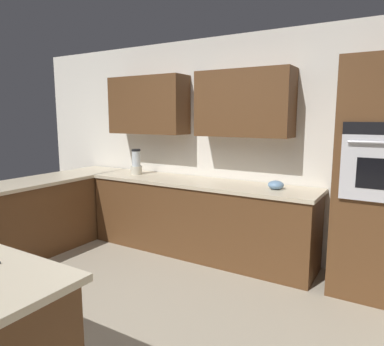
# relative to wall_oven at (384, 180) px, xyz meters

# --- Properties ---
(ground_plane) EXTENTS (14.00, 14.00, 0.00)m
(ground_plane) POSITION_rel_wall_oven_xyz_m (1.85, 1.72, -1.09)
(ground_plane) COLOR #9E937F
(wall_back) EXTENTS (6.00, 0.44, 2.60)m
(wall_back) POSITION_rel_wall_oven_xyz_m (1.92, -0.33, 0.34)
(wall_back) COLOR white
(wall_back) RESTS_ON ground
(lower_cabinets_back) EXTENTS (2.80, 0.60, 0.86)m
(lower_cabinets_back) POSITION_rel_wall_oven_xyz_m (1.95, -0.00, -0.66)
(lower_cabinets_back) COLOR brown
(lower_cabinets_back) RESTS_ON ground
(countertop_back) EXTENTS (2.84, 0.64, 0.04)m
(countertop_back) POSITION_rel_wall_oven_xyz_m (1.95, -0.00, -0.21)
(countertop_back) COLOR beige
(countertop_back) RESTS_ON lower_cabinets_back
(lower_cabinets_side) EXTENTS (0.60, 2.90, 0.86)m
(lower_cabinets_side) POSITION_rel_wall_oven_xyz_m (3.67, 1.17, -0.66)
(lower_cabinets_side) COLOR brown
(lower_cabinets_side) RESTS_ON ground
(countertop_side) EXTENTS (0.64, 2.94, 0.04)m
(countertop_side) POSITION_rel_wall_oven_xyz_m (3.67, 1.17, -0.21)
(countertop_side) COLOR beige
(countertop_side) RESTS_ON lower_cabinets_side
(wall_oven) EXTENTS (0.80, 0.66, 2.18)m
(wall_oven) POSITION_rel_wall_oven_xyz_m (0.00, 0.00, 0.00)
(wall_oven) COLOR brown
(wall_oven) RESTS_ON ground
(blender) EXTENTS (0.15, 0.15, 0.34)m
(blender) POSITION_rel_wall_oven_xyz_m (2.90, -0.01, -0.05)
(blender) COLOR beige
(blender) RESTS_ON countertop_back
(mixing_bowl) EXTENTS (0.17, 0.17, 0.09)m
(mixing_bowl) POSITION_rel_wall_oven_xyz_m (1.00, -0.01, -0.15)
(mixing_bowl) COLOR #668CB2
(mixing_bowl) RESTS_ON countertop_back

